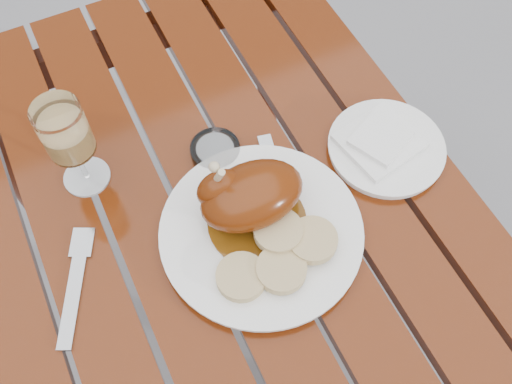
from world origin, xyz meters
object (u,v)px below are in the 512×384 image
side_plate (386,148)px  ashtray (215,151)px  dinner_plate (261,233)px  wine_glass (72,147)px  table (237,308)px

side_plate → ashtray: 0.29m
dinner_plate → ashtray: size_ratio=3.76×
dinner_plate → wine_glass: size_ratio=1.75×
dinner_plate → side_plate: bearing=11.0°
ashtray → dinner_plate: bearing=-89.2°
dinner_plate → wine_glass: 0.32m
table → side_plate: 0.49m
dinner_plate → ashtray: same height
table → wine_glass: size_ratio=6.54×
table → wine_glass: (-0.17, 0.20, 0.47)m
dinner_plate → ashtray: 0.17m
side_plate → ashtray: bearing=155.5°
ashtray → table: bearing=-105.2°
wine_glass → side_plate: 0.52m
dinner_plate → side_plate: size_ratio=1.59×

